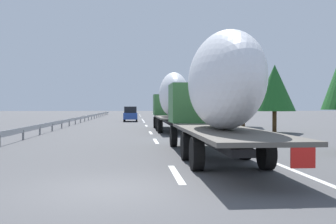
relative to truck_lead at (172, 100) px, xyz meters
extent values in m
plane|color=#4C4C4F|center=(17.98, 3.60, -2.55)|extent=(260.00, 260.00, 0.00)
cube|color=white|center=(-20.02, 1.80, -2.54)|extent=(3.20, 0.20, 0.01)
cube|color=white|center=(-9.06, 1.80, -2.54)|extent=(3.20, 0.20, 0.01)
cube|color=white|center=(-1.99, 1.80, -2.54)|extent=(3.20, 0.20, 0.01)
cube|color=white|center=(8.92, 1.80, -2.54)|extent=(3.20, 0.20, 0.01)
cube|color=white|center=(18.61, 1.80, -2.54)|extent=(3.20, 0.20, 0.01)
cube|color=white|center=(24.04, 1.80, -2.54)|extent=(3.20, 0.20, 0.01)
cube|color=white|center=(29.71, 1.80, -2.54)|extent=(3.20, 0.20, 0.01)
cube|color=white|center=(47.67, 1.80, -2.54)|extent=(3.20, 0.20, 0.01)
cube|color=white|center=(57.62, 1.80, -2.54)|extent=(3.20, 0.20, 0.01)
cube|color=white|center=(61.79, 1.80, -2.54)|extent=(3.20, 0.20, 0.01)
cube|color=white|center=(22.98, -1.90, -2.54)|extent=(110.00, 0.20, 0.01)
cube|color=#387038|center=(4.87, 0.00, -0.40)|extent=(2.40, 2.50, 1.90)
cube|color=black|center=(5.97, 0.00, 0.10)|extent=(0.08, 2.12, 0.80)
cube|color=#262628|center=(1.96, 0.00, -1.88)|extent=(10.70, 0.70, 0.24)
cube|color=#59544C|center=(-0.95, 0.00, -1.41)|extent=(9.23, 2.50, 0.12)
ellipsoid|color=white|center=(-1.31, 0.00, 0.36)|extent=(5.96, 2.20, 3.42)
cube|color=red|center=(-5.53, -0.69, -1.65)|extent=(0.04, 0.56, 0.56)
cylinder|color=black|center=(4.87, 1.10, -2.03)|extent=(1.04, 0.30, 1.04)
cylinder|color=black|center=(4.87, -1.10, -2.03)|extent=(1.04, 0.30, 1.04)
cylinder|color=black|center=(0.25, 1.10, -2.03)|extent=(1.04, 0.35, 1.04)
cylinder|color=black|center=(0.25, -1.10, -2.03)|extent=(1.04, 0.35, 1.04)
cylinder|color=black|center=(-2.15, 1.10, -2.03)|extent=(1.04, 0.35, 1.04)
cylinder|color=black|center=(-2.15, -1.10, -2.03)|extent=(1.04, 0.35, 1.04)
cube|color=#387038|center=(-12.26, 0.00, -0.40)|extent=(2.40, 2.50, 1.90)
cube|color=black|center=(-11.16, 0.00, 0.10)|extent=(0.08, 2.12, 0.80)
cube|color=#262628|center=(-15.27, 0.00, -1.88)|extent=(11.07, 0.70, 0.24)
cube|color=#59544C|center=(-18.28, 0.00, -1.41)|extent=(9.63, 2.50, 0.12)
ellipsoid|color=white|center=(-18.18, 0.00, 0.31)|extent=(6.76, 2.20, 3.31)
cube|color=red|center=(-23.06, -0.69, -1.65)|extent=(0.04, 0.56, 0.56)
cylinder|color=black|center=(-12.26, 1.10, -2.03)|extent=(1.04, 0.30, 1.04)
cylinder|color=black|center=(-12.26, -1.10, -2.03)|extent=(1.04, 0.30, 1.04)
cylinder|color=black|center=(-17.08, 1.10, -2.03)|extent=(1.04, 0.35, 1.04)
cylinder|color=black|center=(-17.08, -1.10, -2.03)|extent=(1.04, 0.35, 1.04)
cylinder|color=black|center=(-19.48, 1.10, -2.03)|extent=(1.04, 0.35, 1.04)
cylinder|color=black|center=(-19.48, -1.10, -2.03)|extent=(1.04, 0.35, 1.04)
cube|color=gold|center=(57.37, 3.58, -1.81)|extent=(4.07, 1.89, 0.84)
cube|color=black|center=(57.07, 3.58, -0.97)|extent=(2.24, 1.66, 0.83)
cylinder|color=black|center=(58.63, 4.43, -2.23)|extent=(0.64, 0.22, 0.64)
cylinder|color=black|center=(58.63, 2.74, -2.23)|extent=(0.64, 0.22, 0.64)
cylinder|color=black|center=(56.11, 4.43, -2.23)|extent=(0.64, 0.22, 0.64)
cylinder|color=black|center=(56.11, 2.74, -2.23)|extent=(0.64, 0.22, 0.64)
cube|color=#28479E|center=(20.84, 3.55, -1.81)|extent=(4.37, 1.82, 0.84)
cube|color=black|center=(20.51, 3.55, -0.98)|extent=(2.41, 1.60, 0.83)
cylinder|color=black|center=(22.20, 4.36, -2.23)|extent=(0.64, 0.22, 0.64)
cylinder|color=black|center=(22.20, 2.74, -2.23)|extent=(0.64, 0.22, 0.64)
cylinder|color=black|center=(19.49, 4.36, -2.23)|extent=(0.64, 0.22, 0.64)
cylinder|color=black|center=(19.49, 2.74, -2.23)|extent=(0.64, 0.22, 0.64)
cylinder|color=gray|center=(20.82, -3.10, -1.32)|extent=(0.10, 0.10, 2.45)
cube|color=#2D569E|center=(20.82, -3.10, 0.25)|extent=(0.06, 0.90, 0.70)
cylinder|color=#472D19|center=(6.61, -7.76, -1.60)|extent=(0.39, 0.39, 1.89)
cone|color=#286B2D|center=(6.61, -7.76, 2.08)|extent=(2.69, 2.69, 5.48)
cylinder|color=#472D19|center=(31.97, -9.60, -1.57)|extent=(0.33, 0.33, 1.96)
cone|color=#1E5B23|center=(31.97, -9.60, 1.34)|extent=(3.53, 3.53, 3.85)
cylinder|color=#472D19|center=(-2.22, -7.72, -1.73)|extent=(0.32, 0.32, 1.63)
cone|color=#1E5B23|center=(-2.22, -7.72, 0.87)|extent=(3.16, 3.16, 3.57)
cylinder|color=#472D19|center=(40.09, -7.33, -1.75)|extent=(0.39, 0.39, 1.60)
cone|color=#194C1E|center=(40.09, -7.33, 1.77)|extent=(3.44, 3.44, 5.44)
cylinder|color=#472D19|center=(53.77, -9.36, -1.64)|extent=(0.38, 0.38, 1.82)
cone|color=#194C1E|center=(53.77, -9.36, 1.75)|extent=(3.85, 3.85, 4.95)
cube|color=#9EA0A5|center=(20.98, 9.60, -1.95)|extent=(94.00, 0.06, 0.32)
cube|color=slate|center=(-7.63, 9.60, -2.25)|extent=(0.10, 0.10, 0.60)
cube|color=slate|center=(-3.54, 9.60, -2.25)|extent=(0.10, 0.10, 0.60)
cube|color=slate|center=(0.55, 9.60, -2.25)|extent=(0.10, 0.10, 0.60)
cube|color=slate|center=(4.63, 9.60, -2.25)|extent=(0.10, 0.10, 0.60)
cube|color=slate|center=(8.72, 9.60, -2.25)|extent=(0.10, 0.10, 0.60)
cube|color=slate|center=(12.81, 9.60, -2.25)|extent=(0.10, 0.10, 0.60)
cube|color=slate|center=(16.90, 9.60, -2.25)|extent=(0.10, 0.10, 0.60)
cube|color=slate|center=(20.98, 9.60, -2.25)|extent=(0.10, 0.10, 0.60)
cube|color=slate|center=(25.07, 9.60, -2.25)|extent=(0.10, 0.10, 0.60)
cube|color=slate|center=(29.16, 9.60, -2.25)|extent=(0.10, 0.10, 0.60)
cube|color=slate|center=(33.24, 9.60, -2.25)|extent=(0.10, 0.10, 0.60)
cube|color=slate|center=(37.33, 9.60, -2.25)|extent=(0.10, 0.10, 0.60)
cube|color=slate|center=(41.42, 9.60, -2.25)|extent=(0.10, 0.10, 0.60)
cube|color=slate|center=(45.50, 9.60, -2.25)|extent=(0.10, 0.10, 0.60)
cube|color=slate|center=(49.59, 9.60, -2.25)|extent=(0.10, 0.10, 0.60)
cube|color=slate|center=(53.68, 9.60, -2.25)|extent=(0.10, 0.10, 0.60)
cube|color=slate|center=(57.76, 9.60, -2.25)|extent=(0.10, 0.10, 0.60)
cube|color=slate|center=(61.85, 9.60, -2.25)|extent=(0.10, 0.10, 0.60)
cube|color=slate|center=(65.94, 9.60, -2.25)|extent=(0.10, 0.10, 0.60)
camera|label=1|loc=(-31.34, 3.01, -0.57)|focal=41.68mm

